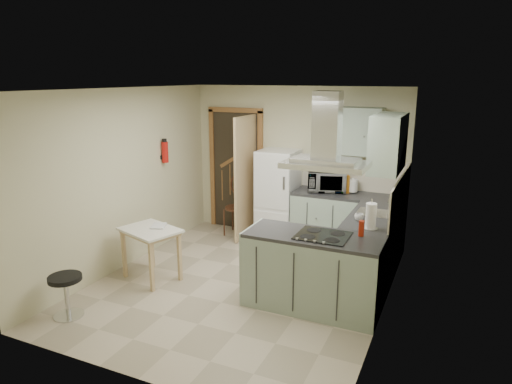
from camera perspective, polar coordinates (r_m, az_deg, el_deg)
The scene contains 28 objects.
floor at distance 6.09m, azimuth -1.90°, elevation -11.50°, with size 4.20×4.20×0.00m, color #B5A58D.
ceiling at distance 5.48m, azimuth -2.13°, elevation 12.73°, with size 4.20×4.20×0.00m, color silver.
back_wall at distance 7.55m, azimuth 5.05°, elevation 3.57°, with size 3.60×3.60×0.00m, color beige.
left_wall at distance 6.63m, azimuth -16.11°, elevation 1.55°, with size 4.20×4.20×0.00m, color beige.
right_wall at distance 5.15m, azimuth 16.29°, elevation -2.07°, with size 4.20×4.20×0.00m, color beige.
doorway at distance 7.99m, azimuth -2.52°, elevation 2.74°, with size 1.10×0.12×2.10m, color brown.
fridge at distance 7.46m, azimuth 2.76°, elevation -0.47°, with size 0.60×0.60×1.50m, color white.
counter_back at distance 7.28m, azimuth 9.04°, elevation -3.46°, with size 1.08×0.60×0.90m, color #9EB2A0.
counter_right at distance 6.49m, azimuth 14.63°, elevation -5.98°, with size 0.60×1.95×0.90m, color #9EB2A0.
splashback at distance 7.31m, azimuth 12.13°, elevation 2.14°, with size 1.68×0.02×0.50m, color beige.
wall_cabinet_back at distance 7.04m, azimuth 12.06°, elevation 7.47°, with size 0.85×0.35×0.70m, color #9EB2A0.
wall_cabinet_right at distance 5.87m, azimuth 16.23°, elevation 5.91°, with size 0.35×0.90×0.70m, color #9EB2A0.
peninsula at distance 5.40m, azimuth 7.14°, elevation -9.83°, with size 1.55×0.65×0.90m, color #9EB2A0.
hob at distance 5.21m, azimuth 8.35°, elevation -5.41°, with size 0.58×0.50×0.01m, color black.
extractor_hood at distance 5.00m, azimuth 8.69°, elevation 3.41°, with size 0.90×0.55×0.10m, color silver.
sink at distance 6.19m, azimuth 14.61°, elevation -2.55°, with size 0.45×0.40×0.01m, color silver.
fire_extinguisher at distance 7.25m, azimuth -11.31°, elevation 4.90°, with size 0.10×0.10×0.32m, color #B2140F.
drop_leaf_table at distance 6.28m, azimuth -12.94°, elevation -7.55°, with size 0.75×0.56×0.70m, color tan.
bentwood_chair at distance 7.78m, azimuth -2.39°, elevation -2.00°, with size 0.42×0.42×0.94m, color #50221A.
stool at distance 5.68m, azimuth -22.58°, elevation -11.90°, with size 0.37×0.37×0.49m, color black.
microwave at distance 7.19m, azimuth 8.83°, elevation 1.36°, with size 0.58×0.39×0.32m, color black.
kettle at distance 7.17m, azimuth 11.98°, elevation 0.83°, with size 0.16×0.16×0.23m, color white.
cereal_box at distance 7.17m, azimuth 11.17°, elevation 1.06°, with size 0.07×0.19×0.28m, color orange.
soap_bottle at distance 6.68m, azimuth 17.01°, elevation -0.80°, with size 0.07×0.08×0.16m, color silver.
paper_towel at distance 5.52m, azimuth 14.17°, elevation -2.90°, with size 0.13×0.13×0.32m, color white.
cup at distance 5.83m, azimuth 12.76°, elevation -3.09°, with size 0.11×0.11×0.09m, color silver.
red_bottle at distance 5.27m, azimuth 13.03°, elevation -4.46°, with size 0.06×0.06×0.18m, color #A9230E.
book at distance 6.23m, azimuth -12.92°, elevation -3.75°, with size 0.18×0.25×0.11m, color brown.
Camera 1 is at (2.43, -4.91, 2.65)m, focal length 32.00 mm.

